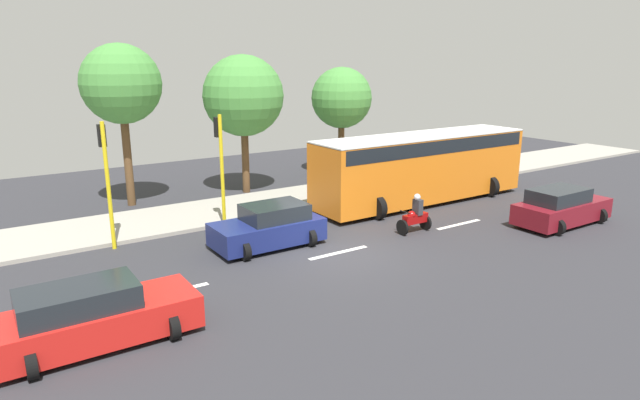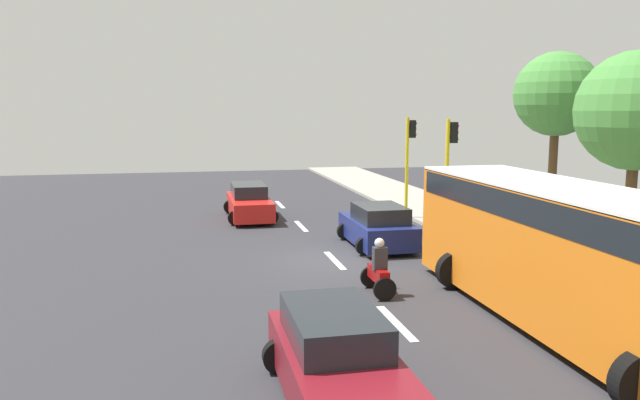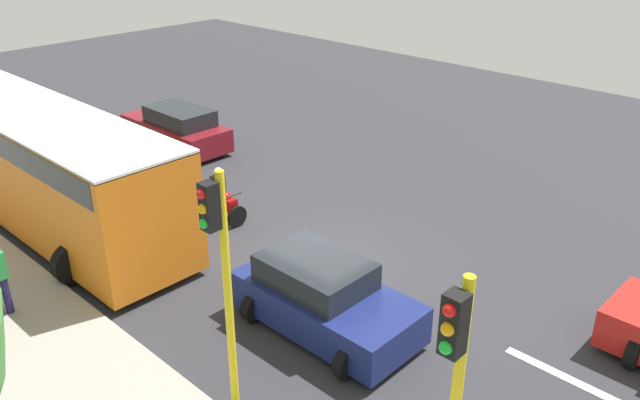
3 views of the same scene
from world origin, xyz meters
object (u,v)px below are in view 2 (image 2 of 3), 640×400
car_red (249,203)px  traffic_light_corner (450,162)px  motorcycle (378,271)px  traffic_light_midblock (409,154)px  car_maroon (337,361)px  pedestrian_near_signal (577,241)px  city_bus (572,249)px  car_dark_blue (378,227)px  street_tree_south (557,95)px  street_tree_center (637,111)px

car_red → traffic_light_corner: bearing=-42.6°
motorcycle → traffic_light_midblock: traffic_light_midblock is taller
car_maroon → pedestrian_near_signal: (8.63, 6.04, 0.35)m
city_bus → traffic_light_corner: 9.55m
pedestrian_near_signal → car_red: bearing=125.3°
traffic_light_midblock → motorcycle: bearing=-114.2°
car_dark_blue → traffic_light_midblock: size_ratio=0.87×
motorcycle → street_tree_south: (10.18, 8.06, 4.78)m
car_maroon → pedestrian_near_signal: pedestrian_near_signal is taller
car_red → traffic_light_midblock: (6.76, -1.99, 2.22)m
street_tree_south → motorcycle: bearing=-141.6°
car_red → street_tree_south: street_tree_south is taller
city_bus → traffic_light_corner: traffic_light_corner is taller
car_red → pedestrian_near_signal: size_ratio=2.72×
car_red → motorcycle: 12.36m
traffic_light_corner → street_tree_center: street_tree_center is taller
car_red → motorcycle: motorcycle is taller
car_maroon → traffic_light_midblock: bearing=65.9°
car_dark_blue → street_tree_center: street_tree_center is taller
car_dark_blue → street_tree_south: street_tree_south is taller
car_dark_blue → street_tree_south: bearing=17.1°
city_bus → car_maroon: bearing=-159.3°
pedestrian_near_signal → traffic_light_corner: bearing=105.7°
car_red → traffic_light_midblock: size_ratio=1.02×
street_tree_south → car_red: bearing=161.6°
street_tree_south → street_tree_center: (-0.64, -5.52, -0.65)m
street_tree_south → traffic_light_corner: bearing=-159.4°
car_dark_blue → street_tree_south: size_ratio=0.54×
traffic_light_corner → car_dark_blue: bearing=-170.0°
traffic_light_midblock → street_tree_south: street_tree_south is taller
pedestrian_near_signal → traffic_light_midblock: 10.07m
motorcycle → pedestrian_near_signal: size_ratio=0.91×
street_tree_center → traffic_light_corner: bearing=145.4°
car_dark_blue → street_tree_south: (8.47, 2.61, 4.71)m
car_red → traffic_light_corner: size_ratio=1.02×
car_maroon → street_tree_center: size_ratio=0.64×
car_dark_blue → street_tree_center: size_ratio=0.58×
city_bus → traffic_light_corner: bearing=82.2°
pedestrian_near_signal → street_tree_center: street_tree_center is taller
car_red → car_dark_blue: same height
car_maroon → motorcycle: (2.49, 5.63, -0.07)m
pedestrian_near_signal → car_maroon: bearing=-145.0°
car_dark_blue → traffic_light_corner: size_ratio=0.87×
pedestrian_near_signal → traffic_light_midblock: bearing=99.0°
motorcycle → street_tree_south: size_ratio=0.21×
car_red → pedestrian_near_signal: bearing=-54.7°
traffic_light_corner → street_tree_south: size_ratio=0.62×
car_dark_blue → traffic_light_corner: 3.67m
car_red → car_dark_blue: (3.88, -6.72, -0.00)m
pedestrian_near_signal → street_tree_south: street_tree_south is taller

